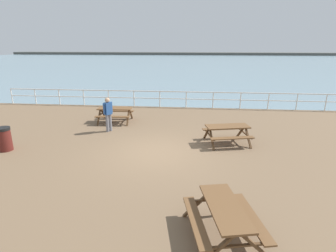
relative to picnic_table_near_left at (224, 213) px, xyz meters
name	(u,v)px	position (x,y,z in m)	size (l,w,h in m)	color
ground_plane	(157,154)	(-2.14, 4.58, -0.68)	(30.00, 24.00, 0.20)	brown
sea_band	(189,62)	(-2.14, 57.33, -0.58)	(142.00, 90.00, 0.01)	gray
distant_shoreline	(192,55)	(-2.14, 100.33, -0.58)	(142.00, 6.00, 1.80)	#4C4C47
seaward_railing	(173,96)	(-2.14, 12.33, 0.16)	(23.07, 0.07, 1.08)	white
picnic_table_near_left	(224,213)	(0.00, 0.00, 0.00)	(1.85, 2.07, 0.80)	brown
picnic_table_near_right	(227,130)	(0.71, 5.84, 0.00)	(2.09, 1.87, 0.80)	brown
picnic_table_mid_centre	(115,111)	(-4.98, 8.53, 0.00)	(1.87, 1.62, 0.80)	brown
visitor	(108,112)	(-4.80, 6.90, 0.36)	(0.37, 0.45, 1.66)	slate
litter_bin	(4,139)	(-8.17, 4.14, -0.10)	(0.55, 0.55, 0.95)	#591E19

